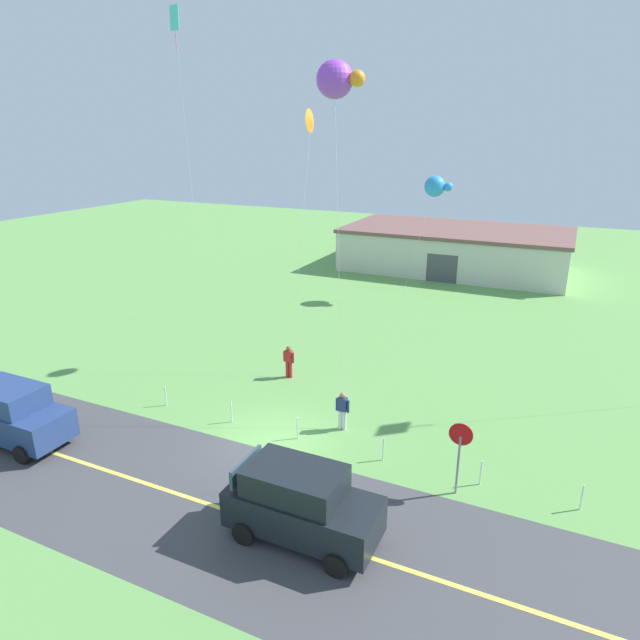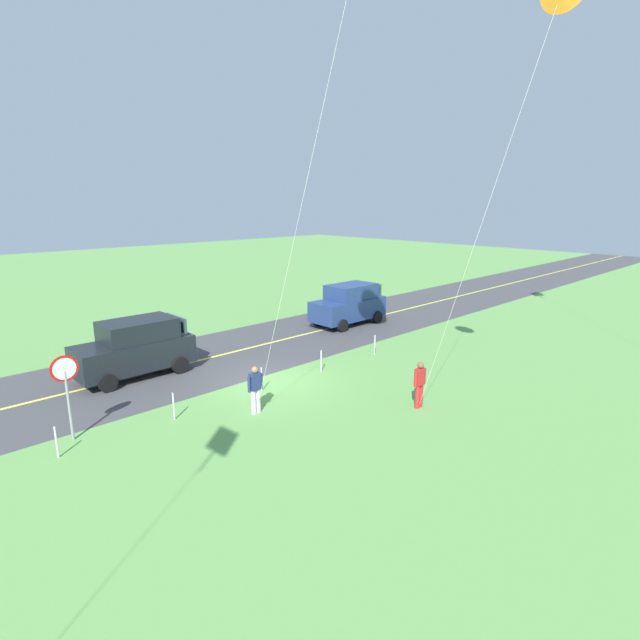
# 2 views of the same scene
# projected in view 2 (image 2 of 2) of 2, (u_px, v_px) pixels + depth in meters

# --- Properties ---
(ground_plane) EXTENTS (120.00, 120.00, 0.10)m
(ground_plane) POSITION_uv_depth(u_px,v_px,m) (265.00, 383.00, 18.68)
(ground_plane) COLOR #60994C
(asphalt_road) EXTENTS (120.00, 7.00, 0.00)m
(asphalt_road) POSITION_uv_depth(u_px,v_px,m) (210.00, 358.00, 21.47)
(asphalt_road) COLOR #424244
(asphalt_road) RESTS_ON ground
(road_centre_stripe) EXTENTS (120.00, 0.16, 0.00)m
(road_centre_stripe) POSITION_uv_depth(u_px,v_px,m) (210.00, 358.00, 21.47)
(road_centre_stripe) COLOR #E5E04C
(road_centre_stripe) RESTS_ON asphalt_road
(car_suv_foreground) EXTENTS (4.40, 2.12, 2.24)m
(car_suv_foreground) POSITION_uv_depth(u_px,v_px,m) (135.00, 347.00, 19.04)
(car_suv_foreground) COLOR black
(car_suv_foreground) RESTS_ON ground
(car_parked_west_near) EXTENTS (4.40, 2.12, 2.24)m
(car_parked_west_near) POSITION_uv_depth(u_px,v_px,m) (349.00, 304.00, 27.15)
(car_parked_west_near) COLOR navy
(car_parked_west_near) RESTS_ON ground
(stop_sign) EXTENTS (0.76, 0.08, 2.56)m
(stop_sign) POSITION_uv_depth(u_px,v_px,m) (66.00, 381.00, 13.67)
(stop_sign) COLOR gray
(stop_sign) RESTS_ON ground
(person_adult_near) EXTENTS (0.58, 0.22, 1.60)m
(person_adult_near) POSITION_uv_depth(u_px,v_px,m) (255.00, 388.00, 15.68)
(person_adult_near) COLOR silver
(person_adult_near) RESTS_ON ground
(person_adult_companion) EXTENTS (0.58, 0.22, 1.60)m
(person_adult_companion) POSITION_uv_depth(u_px,v_px,m) (420.00, 383.00, 16.10)
(person_adult_companion) COLOR red
(person_adult_companion) RESTS_ON ground
(fence_post_0) EXTENTS (0.05, 0.05, 0.90)m
(fence_post_0) POSITION_uv_depth(u_px,v_px,m) (375.00, 345.00, 21.86)
(fence_post_0) COLOR silver
(fence_post_0) RESTS_ON ground
(fence_post_1) EXTENTS (0.05, 0.05, 0.90)m
(fence_post_1) POSITION_uv_depth(u_px,v_px,m) (321.00, 361.00, 19.61)
(fence_post_1) COLOR silver
(fence_post_1) RESTS_ON ground
(fence_post_2) EXTENTS (0.05, 0.05, 0.90)m
(fence_post_2) POSITION_uv_depth(u_px,v_px,m) (262.00, 379.00, 17.60)
(fence_post_2) COLOR silver
(fence_post_2) RESTS_ON ground
(fence_post_3) EXTENTS (0.05, 0.05, 0.90)m
(fence_post_3) POSITION_uv_depth(u_px,v_px,m) (174.00, 406.00, 15.29)
(fence_post_3) COLOR silver
(fence_post_3) RESTS_ON ground
(fence_post_4) EXTENTS (0.05, 0.05, 0.90)m
(fence_post_4) POSITION_uv_depth(u_px,v_px,m) (56.00, 442.00, 13.01)
(fence_post_4) COLOR silver
(fence_post_4) RESTS_ON ground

